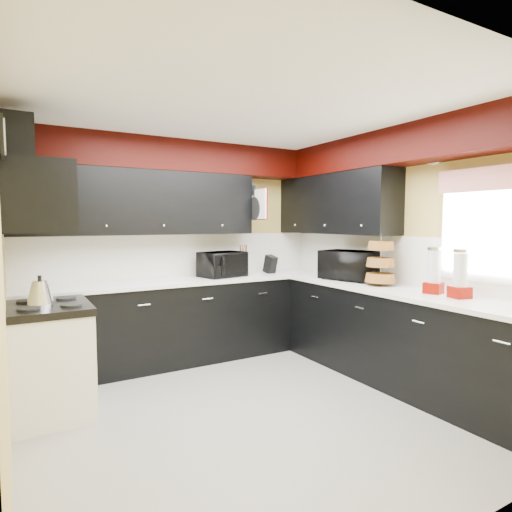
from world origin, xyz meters
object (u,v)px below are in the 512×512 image
at_px(microwave, 349,265).
at_px(utensil_crock, 243,269).
at_px(kettle, 40,292).
at_px(knife_block, 270,264).
at_px(toaster_oven, 223,264).

height_order(microwave, utensil_crock, microwave).
bearing_deg(kettle, knife_block, 14.54).
relative_size(knife_block, kettle, 1.07).
height_order(utensil_crock, kettle, kettle).
xyz_separation_m(utensil_crock, kettle, (-2.29, -0.73, 0.00)).
xyz_separation_m(toaster_oven, microwave, (1.12, -0.96, 0.02)).
bearing_deg(kettle, microwave, -5.13).
bearing_deg(microwave, knife_block, 9.86).
bearing_deg(kettle, utensil_crock, 17.67).
distance_m(microwave, utensil_crock, 1.30).
relative_size(microwave, knife_block, 2.66).
bearing_deg(knife_block, kettle, -172.77).
xyz_separation_m(microwave, kettle, (-3.10, 0.28, -0.09)).
relative_size(microwave, kettle, 2.85).
relative_size(utensil_crock, knife_block, 0.63).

